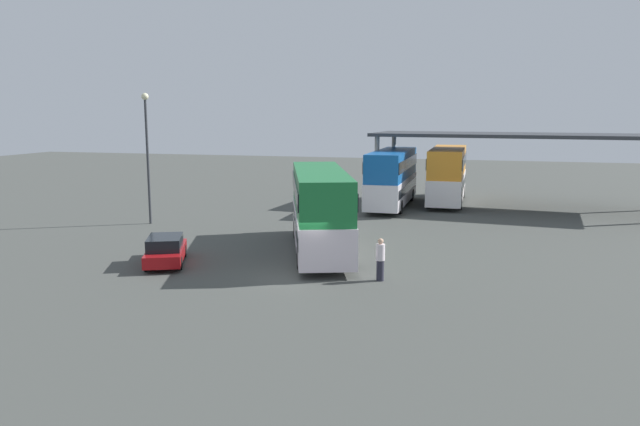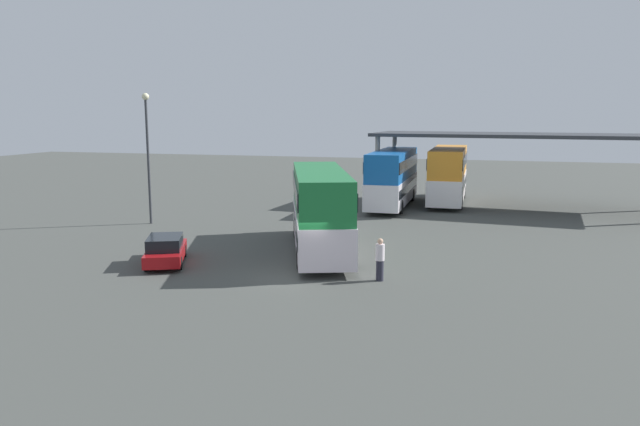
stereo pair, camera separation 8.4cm
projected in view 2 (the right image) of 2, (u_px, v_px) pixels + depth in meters
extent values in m
plane|color=#454844|center=(303.00, 275.00, 26.81)|extent=(140.00, 140.00, 0.00)
cube|color=silver|center=(320.00, 227.00, 31.23)|extent=(6.06, 11.40, 1.84)
cube|color=#196F34|center=(320.00, 190.00, 30.92)|extent=(5.92, 11.17, 1.99)
cube|color=black|center=(320.00, 223.00, 31.19)|extent=(5.95, 10.99, 0.63)
cube|color=black|center=(320.00, 188.00, 30.90)|extent=(5.95, 10.99, 0.80)
cube|color=black|center=(314.00, 205.00, 36.64)|extent=(2.07, 0.80, 1.10)
cube|color=orange|center=(314.00, 191.00, 36.50)|extent=(1.70, 0.66, 0.36)
cylinder|color=black|center=(296.00, 229.00, 34.70)|extent=(0.59, 1.04, 1.00)
cylinder|color=black|center=(336.00, 229.00, 34.84)|extent=(0.59, 1.04, 1.00)
cylinder|color=black|center=(300.00, 258.00, 27.87)|extent=(0.59, 1.04, 1.00)
cylinder|color=black|center=(350.00, 257.00, 28.01)|extent=(0.59, 1.04, 1.00)
cube|color=#A11014|center=(166.00, 253.00, 28.80)|extent=(3.14, 4.39, 0.55)
cube|color=black|center=(165.00, 242.00, 28.51)|extent=(2.28, 2.66, 0.58)
cylinder|color=black|center=(153.00, 252.00, 29.97)|extent=(0.42, 0.63, 0.60)
cylinder|color=black|center=(184.00, 251.00, 30.17)|extent=(0.42, 0.63, 0.60)
cylinder|color=black|center=(146.00, 264.00, 27.50)|extent=(0.42, 0.63, 0.60)
cylinder|color=black|center=(180.00, 263.00, 27.70)|extent=(0.42, 0.63, 0.60)
cube|color=white|center=(392.00, 190.00, 46.24)|extent=(2.50, 10.81, 1.87)
cube|color=#1457A7|center=(393.00, 164.00, 45.92)|extent=(2.43, 10.59, 2.03)
cube|color=black|center=(392.00, 187.00, 46.20)|extent=(2.54, 10.37, 0.64)
cube|color=black|center=(393.00, 163.00, 45.91)|extent=(2.54, 10.37, 0.81)
cube|color=black|center=(402.00, 179.00, 51.28)|extent=(2.10, 0.11, 1.12)
cube|color=orange|center=(402.00, 168.00, 51.13)|extent=(1.73, 0.09, 0.36)
cylinder|color=black|center=(385.00, 194.00, 49.84)|extent=(0.28, 1.00, 1.00)
cylinder|color=black|center=(412.00, 195.00, 49.26)|extent=(0.28, 1.00, 1.00)
cylinder|color=black|center=(369.00, 206.00, 43.48)|extent=(0.28, 1.00, 1.00)
cylinder|color=black|center=(401.00, 207.00, 42.89)|extent=(0.28, 1.00, 1.00)
cube|color=white|center=(448.00, 187.00, 48.09)|extent=(2.64, 10.37, 1.91)
cube|color=orange|center=(449.00, 161.00, 47.77)|extent=(2.56, 10.16, 2.07)
cube|color=black|center=(448.00, 184.00, 48.05)|extent=(2.67, 9.96, 0.65)
cube|color=black|center=(449.00, 160.00, 47.75)|extent=(2.67, 9.96, 0.83)
cube|color=black|center=(451.00, 176.00, 52.92)|extent=(2.15, 0.12, 1.14)
cube|color=orange|center=(452.00, 166.00, 52.77)|extent=(1.77, 0.10, 0.36)
cylinder|color=black|center=(436.00, 191.00, 51.57)|extent=(0.29, 1.00, 1.00)
cylinder|color=black|center=(464.00, 192.00, 50.99)|extent=(0.29, 1.00, 1.00)
cylinder|color=black|center=(429.00, 202.00, 45.45)|extent=(0.29, 1.00, 1.00)
cylinder|color=black|center=(461.00, 203.00, 44.87)|extent=(0.29, 1.00, 1.00)
cube|color=#33353A|center=(519.00, 135.00, 44.75)|extent=(21.60, 8.37, 0.25)
cylinder|color=#9E9B93|center=(394.00, 166.00, 51.13)|extent=(0.36, 0.36, 5.30)
cylinder|color=#9E9B93|center=(377.00, 172.00, 46.16)|extent=(0.36, 0.36, 5.30)
cylinder|color=#33353A|center=(148.00, 162.00, 38.68)|extent=(0.16, 0.16, 7.90)
sphere|color=beige|center=(145.00, 97.00, 38.01)|extent=(0.44, 0.44, 0.44)
cylinder|color=#262633|center=(380.00, 270.00, 25.87)|extent=(0.32, 0.32, 0.89)
cylinder|color=silver|center=(380.00, 252.00, 25.74)|extent=(0.38, 0.38, 0.70)
sphere|color=tan|center=(380.00, 241.00, 25.66)|extent=(0.25, 0.25, 0.25)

